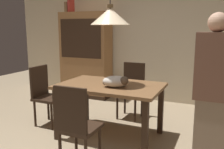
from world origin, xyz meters
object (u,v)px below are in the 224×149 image
object	(u,v)px
chair_left_side	(45,93)
cat_sleeping	(116,81)
dining_table	(110,92)
person_standing	(212,98)
chair_near_front	(76,123)
book_brown_thick	(69,7)
book_red_tall	(71,6)
chair_far_back	(132,88)
pendant_lamp	(110,16)
hutch_bookcase	(86,57)

from	to	relation	value
chair_left_side	cat_sleeping	xyz separation A→B (m)	(1.27, -0.11, 0.32)
dining_table	person_standing	world-z (taller)	person_standing
chair_left_side	person_standing	size ratio (longest dim) A/B	0.56
chair_near_front	book_brown_thick	size ratio (longest dim) A/B	3.88
cat_sleeping	book_red_tall	xyz separation A→B (m)	(-1.86, 1.83, 1.16)
chair_near_front	book_red_tall	bearing A→B (deg)	123.59
chair_far_back	person_standing	xyz separation A→B (m)	(1.31, -1.33, 0.32)
book_red_tall	person_standing	xyz separation A→B (m)	(3.04, -2.18, -1.16)
pendant_lamp	person_standing	bearing A→B (deg)	-19.16
person_standing	chair_left_side	bearing A→B (deg)	169.42
chair_near_front	person_standing	distance (m)	1.41
dining_table	book_red_tall	bearing A→B (deg)	135.08
chair_left_side	cat_sleeping	world-z (taller)	chair_left_side
dining_table	pendant_lamp	distance (m)	1.01
chair_near_front	chair_left_side	xyz separation A→B (m)	(-1.13, 0.88, 0.00)
chair_near_front	chair_far_back	bearing A→B (deg)	89.90
chair_far_back	chair_near_front	xyz separation A→B (m)	(-0.00, -1.76, 0.00)
dining_table	hutch_bookcase	world-z (taller)	hutch_bookcase
chair_far_back	chair_left_side	size ratio (longest dim) A/B	1.00
chair_left_side	chair_near_front	bearing A→B (deg)	-37.90
chair_near_front	book_brown_thick	world-z (taller)	book_brown_thick
chair_far_back	hutch_bookcase	distance (m)	1.66
pendant_lamp	book_brown_thick	size ratio (longest dim) A/B	5.42
book_red_tall	hutch_bookcase	bearing A→B (deg)	-0.24
book_brown_thick	book_red_tall	xyz separation A→B (m)	(0.07, 0.00, 0.03)
chair_left_side	hutch_bookcase	distance (m)	1.78
cat_sleeping	book_red_tall	bearing A→B (deg)	135.53
chair_far_back	cat_sleeping	bearing A→B (deg)	-82.25
cat_sleeping	pendant_lamp	bearing A→B (deg)	141.83
chair_near_front	book_brown_thick	bearing A→B (deg)	124.60
chair_left_side	book_brown_thick	world-z (taller)	book_brown_thick
chair_near_front	book_brown_thick	xyz separation A→B (m)	(-1.79, 2.60, 1.45)
chair_left_side	hutch_bookcase	size ratio (longest dim) A/B	0.50
dining_table	chair_far_back	distance (m)	0.89
book_brown_thick	person_standing	world-z (taller)	book_brown_thick
hutch_bookcase	book_red_tall	xyz separation A→B (m)	(-0.35, 0.00, 1.10)
dining_table	chair_far_back	size ratio (longest dim) A/B	1.51
book_red_tall	chair_left_side	bearing A→B (deg)	-70.84
chair_near_front	chair_left_side	world-z (taller)	same
chair_left_side	book_red_tall	world-z (taller)	book_red_tall
chair_far_back	hutch_bookcase	world-z (taller)	hutch_bookcase
chair_near_front	pendant_lamp	bearing A→B (deg)	90.02
dining_table	chair_near_front	world-z (taller)	chair_near_front
book_red_tall	cat_sleeping	bearing A→B (deg)	-44.47
chair_far_back	book_red_tall	bearing A→B (deg)	154.00
person_standing	cat_sleeping	bearing A→B (deg)	163.51
book_brown_thick	book_red_tall	bearing A→B (deg)	0.00
chair_near_front	cat_sleeping	world-z (taller)	chair_near_front
pendant_lamp	book_brown_thick	distance (m)	2.50
dining_table	book_brown_thick	bearing A→B (deg)	136.17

